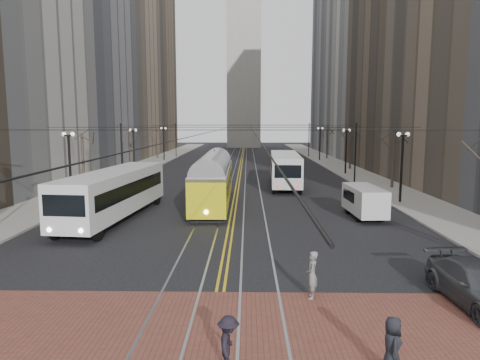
{
  "coord_description": "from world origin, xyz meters",
  "views": [
    {
      "loc": [
        1.08,
        -17.06,
        6.61
      ],
      "look_at": [
        0.59,
        9.95,
        3.0
      ],
      "focal_mm": 32.0,
      "sensor_mm": 36.0,
      "label": 1
    }
  ],
  "objects_px": {
    "sedan_silver": "(294,164)",
    "clock_tower": "(244,12)",
    "cargo_van": "(364,202)",
    "pedestrian_d": "(228,345)",
    "transit_bus": "(115,195)",
    "streetcar": "(213,185)",
    "sedan_parked": "(478,285)",
    "rear_bus": "(285,170)",
    "pedestrian_b": "(312,275)",
    "pedestrian_a": "(392,346)",
    "sedan_grey": "(283,180)"
  },
  "relations": [
    {
      "from": "transit_bus",
      "to": "pedestrian_b",
      "type": "relative_size",
      "value": 7.42
    },
    {
      "from": "transit_bus",
      "to": "pedestrian_d",
      "type": "xyz_separation_m",
      "value": [
        8.66,
        -18.29,
        -0.88
      ]
    },
    {
      "from": "rear_bus",
      "to": "streetcar",
      "type": "bearing_deg",
      "value": -119.14
    },
    {
      "from": "streetcar",
      "to": "rear_bus",
      "type": "relative_size",
      "value": 1.08
    },
    {
      "from": "streetcar",
      "to": "sedan_parked",
      "type": "relative_size",
      "value": 2.71
    },
    {
      "from": "cargo_van",
      "to": "pedestrian_a",
      "type": "relative_size",
      "value": 3.08
    },
    {
      "from": "sedan_parked",
      "to": "pedestrian_d",
      "type": "distance_m",
      "value": 9.99
    },
    {
      "from": "sedan_grey",
      "to": "sedan_silver",
      "type": "bearing_deg",
      "value": 75.55
    },
    {
      "from": "sedan_grey",
      "to": "pedestrian_a",
      "type": "relative_size",
      "value": 2.86
    },
    {
      "from": "sedan_grey",
      "to": "pedestrian_a",
      "type": "xyz_separation_m",
      "value": [
        0.13,
        -32.8,
        0.03
      ]
    },
    {
      "from": "clock_tower",
      "to": "cargo_van",
      "type": "height_order",
      "value": "clock_tower"
    },
    {
      "from": "streetcar",
      "to": "pedestrian_a",
      "type": "bearing_deg",
      "value": -75.1
    },
    {
      "from": "pedestrian_d",
      "to": "cargo_van",
      "type": "bearing_deg",
      "value": -23.72
    },
    {
      "from": "pedestrian_d",
      "to": "pedestrian_a",
      "type": "bearing_deg",
      "value": -89.23
    },
    {
      "from": "pedestrian_a",
      "to": "sedan_grey",
      "type": "bearing_deg",
      "value": 5.93
    },
    {
      "from": "sedan_grey",
      "to": "pedestrian_b",
      "type": "xyz_separation_m",
      "value": [
        -1.22,
        -27.8,
        0.14
      ]
    },
    {
      "from": "clock_tower",
      "to": "pedestrian_b",
      "type": "bearing_deg",
      "value": -88.05
    },
    {
      "from": "pedestrian_a",
      "to": "pedestrian_d",
      "type": "xyz_separation_m",
      "value": [
        -4.29,
        0.0,
        -0.01
      ]
    },
    {
      "from": "sedan_silver",
      "to": "transit_bus",
      "type": "bearing_deg",
      "value": -124.59
    },
    {
      "from": "streetcar",
      "to": "sedan_silver",
      "type": "distance_m",
      "value": 29.64
    },
    {
      "from": "rear_bus",
      "to": "pedestrian_b",
      "type": "distance_m",
      "value": 29.35
    },
    {
      "from": "cargo_van",
      "to": "sedan_parked",
      "type": "xyz_separation_m",
      "value": [
        0.24,
        -14.56,
        -0.34
      ]
    },
    {
      "from": "sedan_silver",
      "to": "pedestrian_a",
      "type": "xyz_separation_m",
      "value": [
        -2.92,
        -51.55,
        0.1
      ]
    },
    {
      "from": "sedan_parked",
      "to": "pedestrian_b",
      "type": "bearing_deg",
      "value": 171.89
    },
    {
      "from": "transit_bus",
      "to": "rear_bus",
      "type": "height_order",
      "value": "rear_bus"
    },
    {
      "from": "cargo_van",
      "to": "pedestrian_b",
      "type": "bearing_deg",
      "value": -114.74
    },
    {
      "from": "cargo_van",
      "to": "pedestrian_d",
      "type": "height_order",
      "value": "cargo_van"
    },
    {
      "from": "transit_bus",
      "to": "pedestrian_a",
      "type": "xyz_separation_m",
      "value": [
        12.94,
        -18.29,
        -0.87
      ]
    },
    {
      "from": "transit_bus",
      "to": "sedan_silver",
      "type": "distance_m",
      "value": 36.86
    },
    {
      "from": "cargo_van",
      "to": "pedestrian_b",
      "type": "xyz_separation_m",
      "value": [
        -5.74,
        -14.06,
        -0.17
      ]
    },
    {
      "from": "streetcar",
      "to": "sedan_parked",
      "type": "distance_m",
      "value": 22.05
    },
    {
      "from": "pedestrian_b",
      "to": "cargo_van",
      "type": "bearing_deg",
      "value": 165.93
    },
    {
      "from": "sedan_grey",
      "to": "pedestrian_b",
      "type": "relative_size",
      "value": 2.52
    },
    {
      "from": "pedestrian_a",
      "to": "pedestrian_b",
      "type": "bearing_deg",
      "value": 20.83
    },
    {
      "from": "sedan_parked",
      "to": "pedestrian_b",
      "type": "distance_m",
      "value": 6.0
    },
    {
      "from": "streetcar",
      "to": "sedan_silver",
      "type": "bearing_deg",
      "value": 70.63
    },
    {
      "from": "pedestrian_d",
      "to": "clock_tower",
      "type": "bearing_deg",
      "value": 1.08
    },
    {
      "from": "transit_bus",
      "to": "rear_bus",
      "type": "distance_m",
      "value": 20.68
    },
    {
      "from": "sedan_silver",
      "to": "sedan_parked",
      "type": "xyz_separation_m",
      "value": [
        1.71,
        -47.05,
        0.03
      ]
    },
    {
      "from": "cargo_van",
      "to": "pedestrian_d",
      "type": "relative_size",
      "value": 3.11
    },
    {
      "from": "pedestrian_d",
      "to": "sedan_parked",
      "type": "bearing_deg",
      "value": -62.45
    },
    {
      "from": "clock_tower",
      "to": "sedan_silver",
      "type": "xyz_separation_m",
      "value": [
        7.79,
        -56.95,
        -35.25
      ]
    },
    {
      "from": "transit_bus",
      "to": "pedestrian_d",
      "type": "relative_size",
      "value": 8.48
    },
    {
      "from": "sedan_silver",
      "to": "clock_tower",
      "type": "bearing_deg",
      "value": 88.71
    },
    {
      "from": "sedan_parked",
      "to": "sedan_grey",
      "type": "bearing_deg",
      "value": 96.21
    },
    {
      "from": "clock_tower",
      "to": "cargo_van",
      "type": "bearing_deg",
      "value": -84.09
    },
    {
      "from": "streetcar",
      "to": "pedestrian_d",
      "type": "xyz_separation_m",
      "value": [
        2.27,
        -23.47,
        -0.84
      ]
    },
    {
      "from": "streetcar",
      "to": "sedan_grey",
      "type": "relative_size",
      "value": 3.06
    },
    {
      "from": "rear_bus",
      "to": "pedestrian_a",
      "type": "height_order",
      "value": "rear_bus"
    },
    {
      "from": "streetcar",
      "to": "cargo_van",
      "type": "height_order",
      "value": "streetcar"
    }
  ]
}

